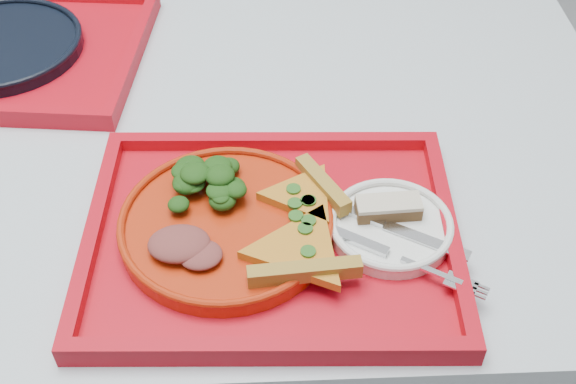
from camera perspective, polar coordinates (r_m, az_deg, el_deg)
The scene contains 13 objects.
table at distance 1.12m, azimuth -15.51°, elevation 1.19°, with size 1.60×0.80×0.75m.
tray_main at distance 0.89m, azimuth -1.29°, elevation -3.74°, with size 0.45×0.35×0.01m, color #B60917.
tray_far at distance 1.28m, azimuth -21.60°, elevation 10.10°, with size 0.45×0.35×0.01m, color #B60917.
dinner_plate at distance 0.88m, azimuth -4.89°, elevation -2.71°, with size 0.26×0.26×0.02m, color #AC250B.
side_plate at distance 0.89m, azimuth 8.09°, elevation -2.86°, with size 0.15×0.15×0.01m, color white.
navy_plate at distance 1.27m, azimuth -21.77°, elevation 10.61°, with size 0.26×0.26×0.02m, color black.
pizza_slice_a at distance 0.83m, azimuth 0.98°, elevation -4.37°, with size 0.15×0.13×0.02m, color gold, non-canonical shape.
pizza_slice_b at distance 0.89m, azimuth 1.20°, elevation -0.09°, with size 0.12×0.10×0.02m, color gold, non-canonical shape.
salad_heap at distance 0.90m, azimuth -6.21°, elevation 1.06°, with size 0.09×0.08×0.04m, color black.
meat_portion at distance 0.84m, azimuth -8.60°, elevation -4.06°, with size 0.07×0.06×0.02m, color brown.
dessert_bar at distance 0.89m, azimuth 7.93°, elevation -1.22°, with size 0.08×0.04×0.02m.
knife at distance 0.88m, azimuth 8.53°, elevation -2.83°, with size 0.18×0.02×0.01m, color silver.
fork at distance 0.85m, azimuth 8.82°, elevation -5.15°, with size 0.18×0.02×0.01m, color silver.
Camera 1 is at (0.27, -0.79, 1.42)m, focal length 45.00 mm.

